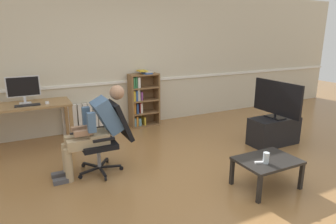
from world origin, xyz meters
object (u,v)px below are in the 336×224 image
Objects in this scene: keyboard at (28,105)px; computer_mouse at (47,103)px; bookshelf at (142,99)px; tv_stand at (274,131)px; imac_monitor at (23,88)px; person_seated at (96,128)px; drinking_glass at (266,158)px; tv_screen at (277,99)px; spare_remote at (261,162)px; coffee_table at (267,163)px; office_chair at (108,135)px; computer_desk at (31,110)px; radiator at (88,118)px.

keyboard is 0.29m from computer_mouse.
bookshelf reaches higher than tv_stand.
imac_monitor and person_seated have the same top height.
bookshelf is 1.34× the size of tv_stand.
person_seated is at bearing 139.77° from drinking_glass.
tv_screen is at bearing -50.74° from bookshelf.
coffee_table is at bearing 129.70° from spare_remote.
tv_screen is 1.66m from coffee_table.
tv_stand is at bearing -50.77° from bookshelf.
office_chair is 1.31× the size of coffee_table.
computer_desk is at bearing -46.95° from imac_monitor.
coffee_table is (1.53, -3.16, 0.04)m from radiator.
computer_mouse is 0.09× the size of bookshelf.
tv_stand is 1.73m from drinking_glass.
keyboard is at bearing 66.32° from tv_screen.
tv_screen reaches higher than coffee_table.
tv_stand is at bearing -37.78° from radiator.
drinking_glass is at bearing -83.78° from bookshelf.
person_seated is at bearing 174.02° from tv_stand.
tv_screen is at bearing 83.69° from person_seated.
drinking_glass is (0.34, -3.13, -0.11)m from bookshelf.
office_chair is (-1.18, -1.70, -0.03)m from bookshelf.
keyboard is 4.08m from tv_screen.
keyboard is at bearing -108.15° from computer_desk.
computer_desk is 1.66× the size of coffee_table.
computer_mouse is at bearing 3.91° from keyboard.
computer_mouse reaches higher than tv_stand.
keyboard is 0.44× the size of tv_stand.
computer_mouse is (0.25, -0.12, 0.12)m from computer_desk.
bookshelf is 7.70× the size of spare_remote.
person_seated reaches higher than coffee_table.
tv_screen is (3.79, -1.80, -0.21)m from imac_monitor.
person_seated is 3.01m from tv_screen.
bookshelf is (2.12, 0.43, -0.21)m from keyboard.
office_chair is (0.65, -1.29, -0.25)m from computer_mouse.
computer_mouse is at bearing 130.62° from coffee_table.
imac_monitor is at bearing 148.24° from computer_mouse.
computer_desk is 1.26× the size of tv_screen.
radiator is at bearing 34.62° from computer_mouse.
radiator is at bearing -133.49° from spare_remote.
tv_stand is (2.73, -2.12, -0.05)m from radiator.
coffee_table is 5.50× the size of drinking_glass.
imac_monitor is 3.88m from drinking_glass.
tv_stand is (2.99, -0.31, -0.41)m from person_seated.
imac_monitor reaches higher than drinking_glass.
computer_desk is 4.12m from tv_stand.
computer_desk is 0.38m from imac_monitor.
bookshelf reaches higher than spare_remote.
drinking_glass is 0.08m from spare_remote.
keyboard is 0.32× the size of bookshelf.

